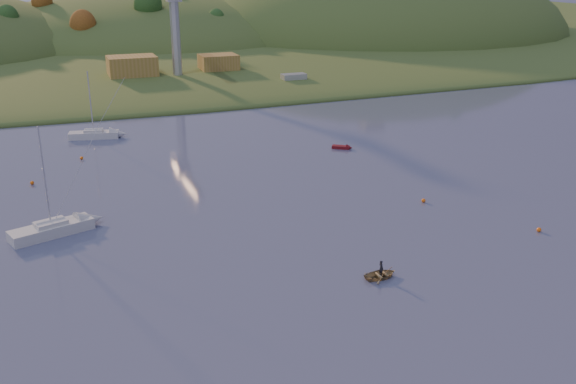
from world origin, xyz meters
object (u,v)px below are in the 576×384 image
object	(u,v)px
sailboat_near	(51,228)
canoe	(381,275)
red_tender	(345,147)
sailboat_far	(94,134)

from	to	relation	value
sailboat_near	canoe	bearing A→B (deg)	-56.11
canoe	red_tender	world-z (taller)	red_tender
sailboat_far	canoe	size ratio (longest dim) A/B	3.46
sailboat_near	sailboat_far	size ratio (longest dim) A/B	1.08
canoe	sailboat_far	bearing A→B (deg)	13.50
sailboat_near	sailboat_far	bearing A→B (deg)	59.88
sailboat_near	sailboat_far	world-z (taller)	sailboat_near
sailboat_near	red_tender	world-z (taller)	sailboat_near
canoe	red_tender	size ratio (longest dim) A/B	0.99
sailboat_far	red_tender	bearing A→B (deg)	-18.08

